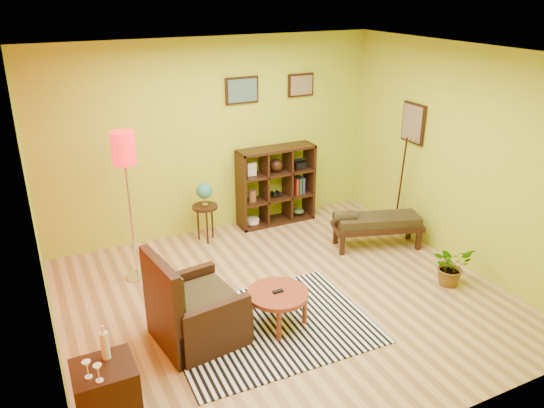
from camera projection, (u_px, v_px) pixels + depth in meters
name	position (u px, v px, depth m)	size (l,w,h in m)	color
ground	(285.00, 299.00, 6.25)	(5.00, 5.00, 0.00)	tan
room_shell	(278.00, 154.00, 5.53)	(5.04, 4.54, 2.82)	#A8BE27
zebra_rug	(270.00, 326.00, 5.75)	(2.12, 1.61, 0.01)	white
coffee_table	(278.00, 297.00, 5.66)	(0.66, 0.66, 0.42)	maroon
armchair	(193.00, 314.00, 5.44)	(0.95, 0.95, 1.02)	black
side_cabinet	(107.00, 395.00, 4.38)	(0.50, 0.45, 0.90)	black
floor_lamp	(125.00, 162.00, 6.13)	(0.29, 0.29, 1.89)	silver
globe_table	(204.00, 197.00, 7.43)	(0.36, 0.36, 0.88)	black
cube_shelf	(277.00, 185.00, 8.07)	(1.20, 0.35, 1.20)	black
bench	(375.00, 223.00, 7.37)	(1.31, 0.80, 0.57)	black
potted_plant	(451.00, 269.00, 6.50)	(0.46, 0.51, 0.40)	#26661E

